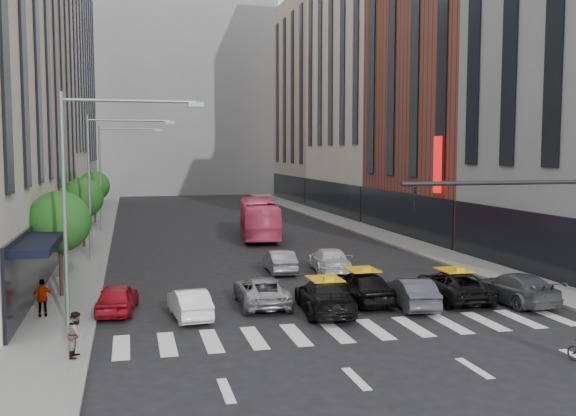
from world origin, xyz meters
TOP-DOWN VIEW (x-y plane):
  - ground at (0.00, 0.00)m, footprint 160.00×160.00m
  - sidewalk_left at (-11.50, 30.00)m, footprint 3.00×96.00m
  - sidewalk_right at (11.50, 30.00)m, footprint 3.00×96.00m
  - building_left_b at (-17.00, 28.00)m, footprint 8.00×16.00m
  - building_left_c at (-17.00, 46.00)m, footprint 8.00×20.00m
  - building_left_d at (-17.00, 65.00)m, footprint 8.00×18.00m
  - building_right_b at (17.00, 27.00)m, footprint 8.00×18.00m
  - building_right_c at (17.00, 46.00)m, footprint 8.00×20.00m
  - building_right_d at (17.00, 65.00)m, footprint 8.00×18.00m
  - building_far at (0.00, 85.00)m, footprint 30.00×10.00m
  - tree_near at (-11.80, 10.00)m, footprint 2.88×2.88m
  - tree_mid at (-11.80, 26.00)m, footprint 2.88×2.88m
  - tree_far at (-11.80, 42.00)m, footprint 2.88×2.88m
  - streetlamp_near at (-10.04, 4.00)m, footprint 5.38×0.25m
  - streetlamp_mid at (-10.04, 20.00)m, footprint 5.38×0.25m
  - streetlamp_far at (-10.04, 36.00)m, footprint 5.38×0.25m
  - liberty_sign at (12.60, 20.00)m, footprint 0.30×0.70m
  - car_red at (-9.20, 6.56)m, footprint 2.00×3.99m
  - car_white_front at (-6.27, 4.98)m, footprint 1.67×3.87m
  - car_silver at (-2.90, 6.42)m, footprint 2.33×4.76m
  - taxi_left at (-0.55, 4.43)m, footprint 2.56×5.23m
  - taxi_center at (1.63, 5.76)m, footprint 1.94×4.53m
  - car_grey_mid at (3.49, 4.39)m, footprint 1.97×4.25m
  - taxi_right at (6.00, 5.26)m, footprint 2.75×5.21m
  - car_grey_curb at (8.38, 4.01)m, footprint 2.31×4.95m
  - car_row2_left at (-0.32, 13.84)m, footprint 1.60×4.07m
  - car_row2_right at (2.54, 13.50)m, footprint 2.41×4.88m
  - bus at (1.46, 28.69)m, footprint 4.12×11.45m
  - pedestrian_near at (-10.40, 0.31)m, footprint 0.69×0.82m
  - pedestrian_far at (-12.15, 6.07)m, footprint 0.96×0.50m

SIDE VIEW (x-z plane):
  - ground at x=0.00m, z-range 0.00..0.00m
  - sidewalk_left at x=-11.50m, z-range 0.00..0.15m
  - sidewalk_right at x=11.50m, z-range 0.00..0.15m
  - car_white_front at x=-6.27m, z-range 0.00..1.24m
  - car_silver at x=-2.90m, z-range 0.00..1.30m
  - car_red at x=-9.20m, z-range 0.00..1.30m
  - car_row2_left at x=-0.32m, z-range 0.00..1.32m
  - car_grey_mid at x=3.49m, z-range 0.00..1.35m
  - car_row2_right at x=2.54m, z-range 0.00..1.36m
  - car_grey_curb at x=8.38m, z-range 0.00..1.40m
  - taxi_right at x=6.00m, z-range 0.00..1.40m
  - taxi_left at x=-0.55m, z-range 0.00..1.46m
  - taxi_center at x=1.63m, z-range 0.00..1.53m
  - pedestrian_near at x=-10.40m, z-range 0.15..1.67m
  - pedestrian_far at x=-12.15m, z-range 0.15..1.71m
  - bus at x=1.46m, z-range 0.00..3.12m
  - tree_near at x=-11.80m, z-range 1.18..6.13m
  - tree_mid at x=-11.80m, z-range 1.18..6.13m
  - tree_far at x=-11.80m, z-range 1.18..6.13m
  - streetlamp_near at x=-10.04m, z-range 1.40..10.40m
  - streetlamp_mid at x=-10.04m, z-range 1.40..10.40m
  - streetlamp_far at x=-10.04m, z-range 1.40..10.40m
  - liberty_sign at x=12.60m, z-range 4.00..8.00m
  - building_left_b at x=-17.00m, z-range 0.00..24.00m
  - building_right_b at x=17.00m, z-range 0.00..26.00m
  - building_right_d at x=17.00m, z-range 0.00..28.00m
  - building_left_d at x=-17.00m, z-range 0.00..30.00m
  - building_left_c at x=-17.00m, z-range 0.00..36.00m
  - building_far at x=0.00m, z-range 0.00..36.00m
  - building_right_c at x=17.00m, z-range 0.00..40.00m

